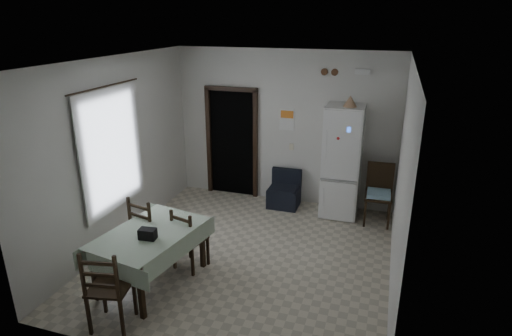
{
  "coord_description": "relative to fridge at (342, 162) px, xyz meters",
  "views": [
    {
      "loc": [
        1.87,
        -5.36,
        3.46
      ],
      "look_at": [
        0.0,
        0.5,
        1.25
      ],
      "focal_mm": 30.0,
      "sensor_mm": 36.0,
      "label": 1
    }
  ],
  "objects": [
    {
      "name": "calendar",
      "position": [
        -1.09,
        0.31,
        0.61
      ],
      "size": [
        0.28,
        0.02,
        0.4
      ],
      "primitive_type": "cube",
      "color": "white",
      "rests_on": "ground"
    },
    {
      "name": "window_recess",
      "position": [
        -3.29,
        -2.13,
        0.54
      ],
      "size": [
        0.1,
        1.2,
        1.6
      ],
      "primitive_type": "cube",
      "color": "silver",
      "rests_on": "ground"
    },
    {
      "name": "dining_chair_near_head",
      "position": [
        -2.13,
        -3.85,
        -0.48
      ],
      "size": [
        0.54,
        0.54,
        1.06
      ],
      "primitive_type": null,
      "rotation": [
        0.0,
        0.0,
        3.34
      ],
      "color": "black",
      "rests_on": "ground"
    },
    {
      "name": "vent_right",
      "position": [
        -0.26,
        0.3,
        1.51
      ],
      "size": [
        0.12,
        0.03,
        0.12
      ],
      "primitive_type": "cylinder",
      "rotation": [
        1.57,
        0.0,
        0.0
      ],
      "color": "#503320",
      "rests_on": "ground"
    },
    {
      "name": "wall_right",
      "position": [
        0.96,
        -1.93,
        0.44
      ],
      "size": [
        0.02,
        4.5,
        2.9
      ],
      "primitive_type": null,
      "color": "silver",
      "rests_on": "ground"
    },
    {
      "name": "light_switch",
      "position": [
        -0.99,
        0.31,
        0.09
      ],
      "size": [
        0.08,
        0.02,
        0.12
      ],
      "primitive_type": "cube",
      "color": "beige",
      "rests_on": "ground"
    },
    {
      "name": "calendar_image",
      "position": [
        -1.09,
        0.3,
        0.71
      ],
      "size": [
        0.24,
        0.01,
        0.14
      ],
      "primitive_type": "cube",
      "color": "orange",
      "rests_on": "ground"
    },
    {
      "name": "emergency_light",
      "position": [
        0.21,
        0.28,
        1.54
      ],
      "size": [
        0.25,
        0.07,
        0.09
      ],
      "primitive_type": "cube",
      "color": "white",
      "rests_on": "ground"
    },
    {
      "name": "ground",
      "position": [
        -1.14,
        -1.93,
        -1.01
      ],
      "size": [
        4.5,
        4.5,
        0.0
      ],
      "primitive_type": "plane",
      "color": "#BAB098",
      "rests_on": "ground"
    },
    {
      "name": "vent_left",
      "position": [
        -0.44,
        0.3,
        1.51
      ],
      "size": [
        0.12,
        0.03,
        0.12
      ],
      "primitive_type": "cylinder",
      "rotation": [
        1.57,
        0.0,
        0.0
      ],
      "color": "#503320",
      "rests_on": "ground"
    },
    {
      "name": "ceiling",
      "position": [
        -1.14,
        -1.93,
        1.89
      ],
      "size": [
        4.2,
        4.5,
        0.02
      ],
      "primitive_type": null,
      "color": "white",
      "rests_on": "ground"
    },
    {
      "name": "curtain",
      "position": [
        -3.18,
        -2.13,
        0.54
      ],
      "size": [
        0.02,
        1.45,
        1.85
      ],
      "primitive_type": "cube",
      "color": "silver",
      "rests_on": "ground"
    },
    {
      "name": "wall_left",
      "position": [
        -3.24,
        -1.93,
        0.44
      ],
      "size": [
        0.02,
        4.5,
        2.9
      ],
      "primitive_type": null,
      "color": "silver",
      "rests_on": "ground"
    },
    {
      "name": "dining_chair_far_left",
      "position": [
        -2.43,
        -2.45,
        -0.48
      ],
      "size": [
        0.54,
        0.54,
        1.05
      ],
      "primitive_type": null,
      "rotation": [
        0.0,
        0.0,
        2.93
      ],
      "color": "black",
      "rests_on": "ground"
    },
    {
      "name": "black_bag",
      "position": [
        -2.05,
        -3.12,
        -0.17
      ],
      "size": [
        0.23,
        0.15,
        0.14
      ],
      "primitive_type": "cube",
      "rotation": [
        0.0,
        0.0,
        0.1
      ],
      "color": "black",
      "rests_on": "dining_table"
    },
    {
      "name": "wall_back",
      "position": [
        -1.14,
        0.32,
        0.44
      ],
      "size": [
        4.2,
        0.02,
        2.9
      ],
      "primitive_type": null,
      "color": "silver",
      "rests_on": "ground"
    },
    {
      "name": "navy_seat",
      "position": [
        -1.04,
        0.0,
        -0.66
      ],
      "size": [
        0.57,
        0.55,
        0.69
      ],
      "primitive_type": null,
      "rotation": [
        0.0,
        0.0,
        0.0
      ],
      "color": "black",
      "rests_on": "ground"
    },
    {
      "name": "fridge",
      "position": [
        0.0,
        0.0,
        0.0
      ],
      "size": [
        0.66,
        0.66,
        2.01
      ],
      "primitive_type": null,
      "rotation": [
        0.0,
        0.0,
        0.01
      ],
      "color": "white",
      "rests_on": "ground"
    },
    {
      "name": "curtain_rod",
      "position": [
        -3.17,
        -2.13,
        1.49
      ],
      "size": [
        0.02,
        1.6,
        0.02
      ],
      "primitive_type": "cylinder",
      "rotation": [
        1.57,
        0.0,
        0.0
      ],
      "color": "black",
      "rests_on": "ground"
    },
    {
      "name": "corner_chair",
      "position": [
        0.68,
        -0.2,
        -0.48
      ],
      "size": [
        0.47,
        0.47,
        1.06
      ],
      "primitive_type": null,
      "rotation": [
        0.0,
        0.0,
        0.03
      ],
      "color": "black",
      "rests_on": "ground"
    },
    {
      "name": "wall_front",
      "position": [
        -1.14,
        -4.18,
        0.44
      ],
      "size": [
        4.2,
        0.02,
        2.9
      ],
      "primitive_type": null,
      "color": "silver",
      "rests_on": "ground"
    },
    {
      "name": "dining_chair_far_right",
      "position": [
        -1.8,
        -2.44,
        -0.54
      ],
      "size": [
        0.49,
        0.49,
        0.93
      ],
      "primitive_type": null,
      "rotation": [
        0.0,
        0.0,
        2.88
      ],
      "color": "black",
      "rests_on": "ground"
    },
    {
      "name": "doorway",
      "position": [
        -2.19,
        0.52,
        0.05
      ],
      "size": [
        1.06,
        0.52,
        2.22
      ],
      "color": "black",
      "rests_on": "ground"
    },
    {
      "name": "tan_cone",
      "position": [
        0.07,
        -0.1,
        1.1
      ],
      "size": [
        0.25,
        0.25,
        0.19
      ],
      "primitive_type": "cone",
      "rotation": [
        0.0,
        0.0,
        -0.08
      ],
      "color": "tan",
      "rests_on": "fridge"
    },
    {
      "name": "dining_table",
      "position": [
        -2.13,
        -2.95,
        -0.62
      ],
      "size": [
        1.21,
        1.62,
        0.77
      ],
      "primitive_type": null,
      "rotation": [
        0.0,
        0.0,
        -0.17
      ],
      "color": "#A9BDA2",
      "rests_on": "ground"
    }
  ]
}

